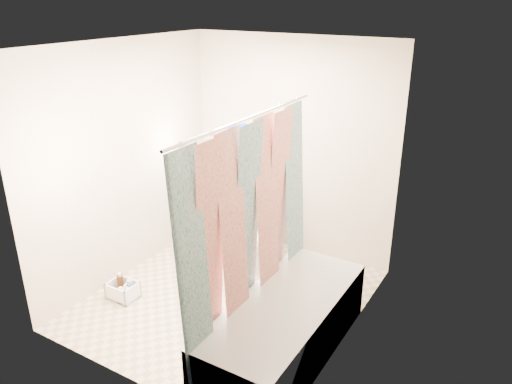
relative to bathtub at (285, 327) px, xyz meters
The scene contains 14 objects.
floor 0.99m from the bathtub, 153.43° to the left, with size 2.60×2.60×0.00m, color tan.
ceiling 2.33m from the bathtub, 153.43° to the left, with size 2.40×2.60×0.02m, color white.
wall_back 2.14m from the bathtub, 116.23° to the left, with size 2.40×0.02×2.40m, color tan.
wall_front 1.54m from the bathtub, 134.17° to the right, with size 2.40×0.02×2.40m, color tan.
wall_left 2.29m from the bathtub, 168.29° to the left, with size 0.02×2.60×2.40m, color tan.
wall_right 1.08m from the bathtub, 50.53° to the left, with size 0.02×2.60×2.40m, color tan.
bathtub is the anchor object (origin of this frame).
curtain_rod 1.71m from the bathtub, behind, with size 0.02×0.02×1.90m, color silver.
shower_curtain 0.82m from the bathtub, behind, with size 0.06×1.75×1.80m, color white.
toilet 1.52m from the bathtub, 126.69° to the left, with size 0.44×0.77×0.78m, color white.
tank_lid 1.42m from the bathtub, 128.83° to the left, with size 0.48×0.21×0.04m, color white.
tank_internals 1.80m from the bathtub, 125.14° to the left, with size 0.19×0.08×0.26m.
plumber 1.64m from the bathtub, 136.87° to the left, with size 0.57×0.38×1.57m, color navy.
cleaning_caddy 1.74m from the bathtub, behind, with size 0.28×0.22×0.21m.
Camera 1 is at (2.36, -3.41, 2.79)m, focal length 35.00 mm.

